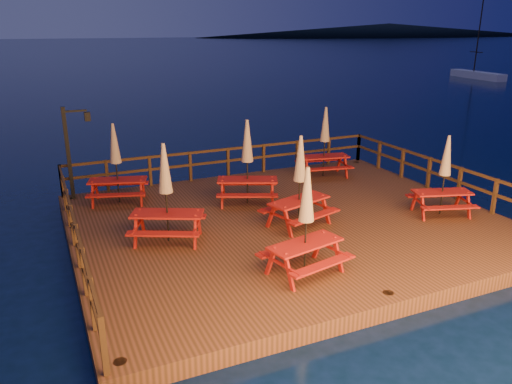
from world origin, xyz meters
The scene contains 14 objects.
ground centered at (0.00, 0.00, 0.00)m, with size 500.00×500.00×0.00m, color black.
deck centered at (0.00, 0.00, 0.20)m, with size 12.00×10.00×0.40m, color #402714.
deck_piles centered at (0.00, 0.00, -0.30)m, with size 11.44×9.44×1.40m.
railing centered at (0.00, 1.78, 1.16)m, with size 11.80×9.75×1.10m.
lamp_post centered at (-5.39, 4.55, 2.20)m, with size 0.85×0.18×3.00m.
headland_right centered at (185.00, 230.00, 3.50)m, with size 230.40×86.40×7.00m, color black.
sailboat centered at (40.69, 31.06, 0.39)m, with size 2.39×7.98×11.69m.
picnic_table_0 centered at (3.29, 3.44, 1.75)m, with size 2.07×1.81×2.59m.
picnic_table_1 centered at (0.07, -0.51, 1.74)m, with size 2.16×1.94×2.59m.
picnic_table_2 centered at (4.37, -1.47, 1.65)m, with size 2.03×1.84×2.41m.
picnic_table_3 centered at (-3.57, -0.05, 1.76)m, with size 2.31×2.16×2.63m.
picnic_table_4 centered at (-1.19, -3.09, 1.71)m, with size 2.03×1.79×2.52m.
picnic_table_5 centered at (-4.24, 3.55, 1.73)m, with size 2.14×1.93×2.55m.
picnic_table_6 centered at (-0.52, 1.80, 1.79)m, with size 2.34×2.17×2.68m.
Camera 1 is at (-6.39, -12.00, 5.79)m, focal length 35.00 mm.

